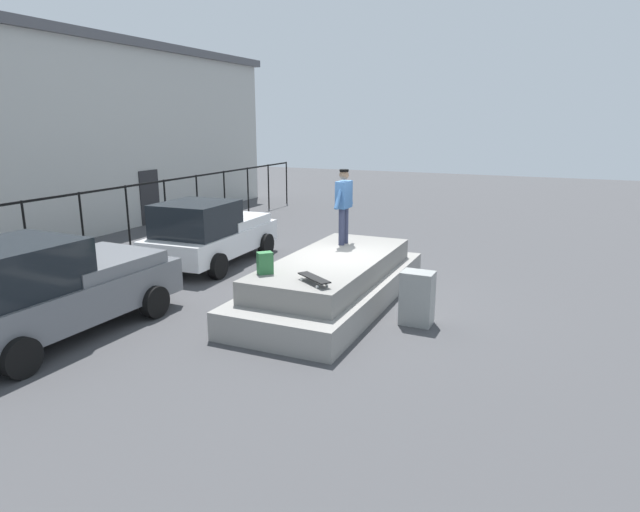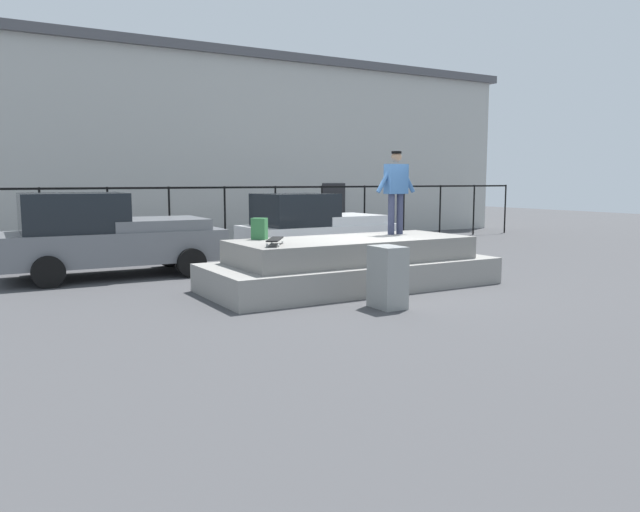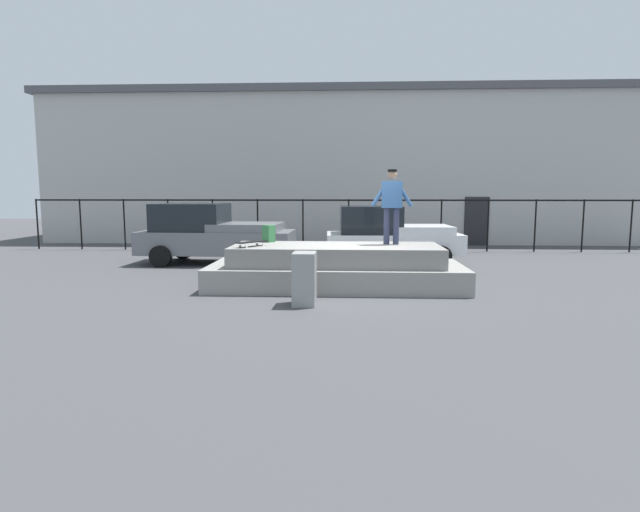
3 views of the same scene
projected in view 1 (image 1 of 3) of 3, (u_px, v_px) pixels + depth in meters
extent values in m
plane|color=#424244|center=(343.00, 298.00, 11.96)|extent=(60.00, 60.00, 0.00)
cube|color=gray|center=(333.00, 290.00, 11.66)|extent=(5.83, 2.36, 0.53)
cube|color=gray|center=(334.00, 268.00, 11.54)|extent=(4.78, 1.94, 0.44)
cylinder|color=#2D334C|center=(345.00, 225.00, 12.73)|extent=(0.14, 0.14, 0.85)
cylinder|color=#2D334C|center=(342.00, 227.00, 12.54)|extent=(0.14, 0.14, 0.85)
cube|color=#33598C|center=(344.00, 195.00, 12.46)|extent=(0.48, 0.25, 0.62)
cylinder|color=#33598C|center=(349.00, 193.00, 12.71)|extent=(0.40, 0.10, 0.58)
cylinder|color=#33598C|center=(339.00, 196.00, 12.21)|extent=(0.40, 0.10, 0.58)
sphere|color=tan|center=(344.00, 175.00, 12.35)|extent=(0.22, 0.22, 0.22)
cylinder|color=black|center=(344.00, 170.00, 12.32)|extent=(0.22, 0.22, 0.05)
cube|color=black|center=(314.00, 278.00, 9.62)|extent=(0.63, 0.80, 0.02)
cylinder|color=silver|center=(311.00, 278.00, 9.91)|extent=(0.06, 0.06, 0.06)
cylinder|color=silver|center=(302.00, 279.00, 9.81)|extent=(0.06, 0.06, 0.06)
cylinder|color=silver|center=(327.00, 285.00, 9.47)|extent=(0.06, 0.06, 0.06)
cylinder|color=silver|center=(317.00, 287.00, 9.36)|extent=(0.06, 0.06, 0.06)
cube|color=#33723F|center=(265.00, 263.00, 10.23)|extent=(0.34, 0.34, 0.41)
cube|color=slate|center=(56.00, 299.00, 9.77)|extent=(4.71, 2.05, 0.69)
cube|color=black|center=(7.00, 269.00, 8.87)|extent=(2.15, 1.81, 0.83)
cube|color=slate|center=(94.00, 262.00, 10.47)|extent=(2.15, 1.87, 0.24)
cylinder|color=black|center=(20.00, 358.00, 8.18)|extent=(0.65, 0.24, 0.64)
cylinder|color=black|center=(85.00, 289.00, 11.52)|extent=(0.65, 0.24, 0.64)
cylinder|color=black|center=(155.00, 302.00, 10.70)|extent=(0.65, 0.24, 0.64)
cube|color=white|center=(213.00, 241.00, 14.75)|extent=(4.18, 2.00, 0.60)
cube|color=black|center=(196.00, 219.00, 13.93)|extent=(1.92, 1.76, 0.84)
cube|color=white|center=(228.00, 220.00, 15.39)|extent=(1.92, 1.82, 0.24)
cylinder|color=black|center=(155.00, 259.00, 14.02)|extent=(0.65, 0.24, 0.64)
cylinder|color=black|center=(218.00, 266.00, 13.34)|extent=(0.65, 0.24, 0.64)
cylinder|color=black|center=(210.00, 239.00, 16.32)|extent=(0.65, 0.24, 0.64)
cylinder|color=black|center=(266.00, 245.00, 15.64)|extent=(0.65, 0.24, 0.64)
cube|color=gray|center=(417.00, 298.00, 10.31)|extent=(0.45, 0.61, 1.03)
cylinder|color=black|center=(27.00, 240.00, 13.22)|extent=(0.06, 0.06, 1.93)
cylinder|color=black|center=(82.00, 228.00, 14.74)|extent=(0.06, 0.06, 1.93)
cylinder|color=black|center=(128.00, 218.00, 16.26)|extent=(0.06, 0.06, 1.93)
cylinder|color=black|center=(166.00, 209.00, 17.78)|extent=(0.06, 0.06, 1.93)
cylinder|color=black|center=(197.00, 202.00, 19.29)|extent=(0.06, 0.06, 1.93)
cylinder|color=black|center=(225.00, 196.00, 20.81)|extent=(0.06, 0.06, 1.93)
cylinder|color=black|center=(248.00, 191.00, 22.33)|extent=(0.06, 0.06, 1.93)
cylinder|color=black|center=(269.00, 187.00, 23.85)|extent=(0.06, 0.06, 1.93)
cylinder|color=black|center=(287.00, 183.00, 25.37)|extent=(0.06, 0.06, 1.93)
cube|color=black|center=(79.00, 194.00, 14.51)|extent=(24.00, 0.04, 0.06)
cube|color=#262628|center=(150.00, 197.00, 20.31)|extent=(1.00, 0.06, 2.00)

